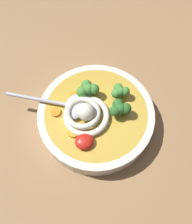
{
  "coord_description": "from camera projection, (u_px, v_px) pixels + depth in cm",
  "views": [
    {
      "loc": [
        7.1,
        18.57,
        51.06
      ],
      "look_at": [
        -1.27,
        -1.09,
        8.18
      ],
      "focal_mm": 37.33,
      "sensor_mm": 36.0,
      "label": 1
    }
  ],
  "objects": [
    {
      "name": "noodle_pile",
      "position": [
        85.0,
        114.0,
        0.46
      ],
      "size": [
        10.33,
        10.12,
        4.15
      ],
      "color": "silver",
      "rests_on": "soup_bowl"
    },
    {
      "name": "carrot_slice_rear",
      "position": [
        56.0,
        112.0,
        0.48
      ],
      "size": [
        2.03,
        2.03,
        0.57
      ],
      "primitive_type": "cylinder",
      "color": "orange",
      "rests_on": "soup_bowl"
    },
    {
      "name": "soup_bowl",
      "position": [
        96.0,
        117.0,
        0.5
      ],
      "size": [
        24.28,
        24.28,
        4.56
      ],
      "color": "silver",
      "rests_on": "table_slab"
    },
    {
      "name": "chili_sauce_dollop",
      "position": [
        84.0,
        141.0,
        0.44
      ],
      "size": [
        3.64,
        3.27,
        1.64
      ],
      "primitive_type": "ellipsoid",
      "color": "red",
      "rests_on": "soup_bowl"
    },
    {
      "name": "broccoli_floret_right",
      "position": [
        88.0,
        89.0,
        0.48
      ],
      "size": [
        4.43,
        3.81,
        3.5
      ],
      "color": "#7A9E60",
      "rests_on": "soup_bowl"
    },
    {
      "name": "broccoli_floret_center",
      "position": [
        120.0,
        108.0,
        0.46
      ],
      "size": [
        4.35,
        3.75,
        3.44
      ],
      "color": "#7A9E60",
      "rests_on": "soup_bowl"
    },
    {
      "name": "soup_spoon",
      "position": [
        69.0,
        105.0,
        0.48
      ],
      "size": [
        16.04,
        12.65,
        1.6
      ],
      "rotation": [
        0.0,
        0.0,
        5.67
      ],
      "color": "#B7B7BC",
      "rests_on": "soup_bowl"
    },
    {
      "name": "carrot_slice_beside_chili",
      "position": [
        77.0,
        97.0,
        0.49
      ],
      "size": [
        2.97,
        2.97,
        0.46
      ],
      "primitive_type": "cylinder",
      "color": "orange",
      "rests_on": "soup_bowl"
    },
    {
      "name": "broccoli_floret_front",
      "position": [
        120.0,
        91.0,
        0.48
      ],
      "size": [
        3.85,
        3.31,
        3.04
      ],
      "color": "#7A9E60",
      "rests_on": "soup_bowl"
    },
    {
      "name": "table_slab",
      "position": [
        93.0,
        130.0,
        0.53
      ],
      "size": [
        117.4,
        117.4,
        3.62
      ],
      "primitive_type": "cube",
      "color": "#936D47",
      "rests_on": "ground"
    },
    {
      "name": "carrot_slice_extra_b",
      "position": [
        73.0,
        132.0,
        0.46
      ],
      "size": [
        2.24,
        2.24,
        0.59
      ],
      "primitive_type": "cylinder",
      "color": "orange",
      "rests_on": "soup_bowl"
    }
  ]
}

